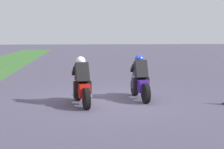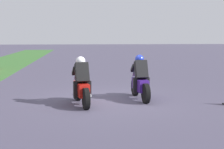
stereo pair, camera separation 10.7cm
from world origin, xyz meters
The scene contains 3 objects.
ground_plane centered at (0.00, 0.00, 0.00)m, with size 120.00×120.00×0.00m, color #494458.
rider_lane_a centered at (0.09, -1.06, 0.62)m, with size 2.04×0.56×1.51m.
rider_lane_b centered at (-0.62, 0.91, 0.62)m, with size 2.03×0.62×1.51m.
Camera 1 is at (-11.01, 1.01, 2.21)m, focal length 53.90 mm.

